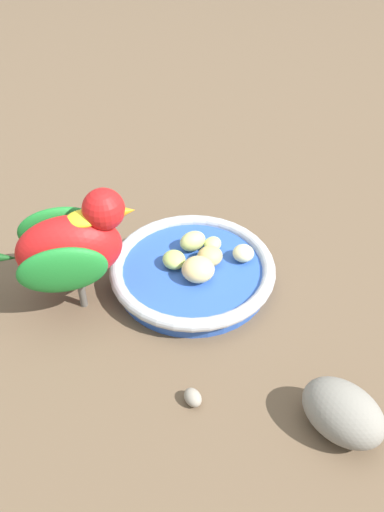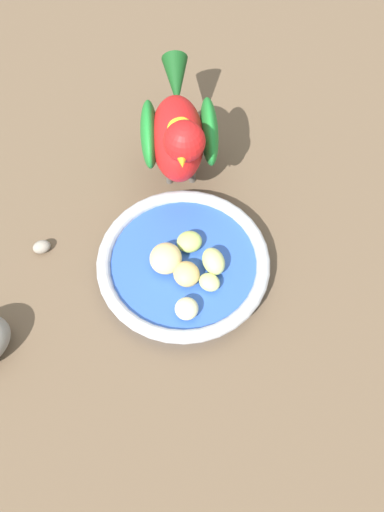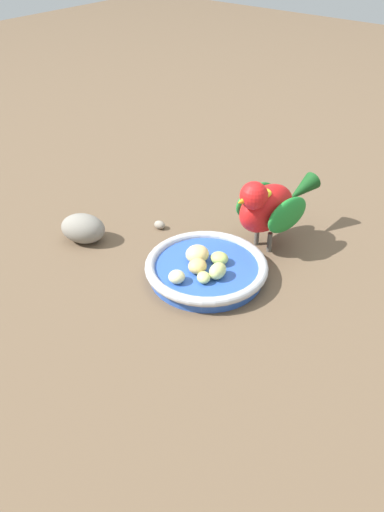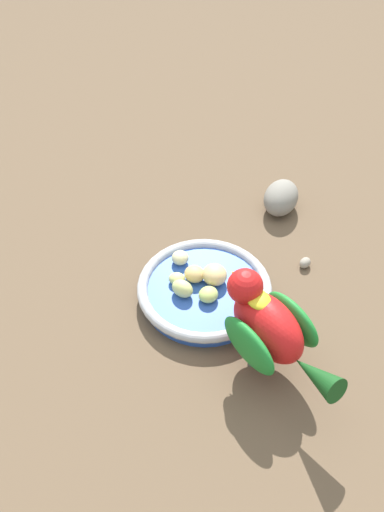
% 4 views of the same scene
% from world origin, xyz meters
% --- Properties ---
extents(ground_plane, '(4.00, 4.00, 0.00)m').
position_xyz_m(ground_plane, '(0.00, 0.00, 0.00)').
color(ground_plane, brown).
extents(feeding_bowl, '(0.20, 0.20, 0.03)m').
position_xyz_m(feeding_bowl, '(0.02, -0.02, 0.02)').
color(feeding_bowl, '#2D56B7').
rests_on(feeding_bowl, ground_plane).
extents(apple_piece_0, '(0.04, 0.03, 0.02)m').
position_xyz_m(apple_piece_0, '(0.04, -0.02, 0.03)').
color(apple_piece_0, tan).
rests_on(apple_piece_0, feeding_bowl).
extents(apple_piece_1, '(0.03, 0.03, 0.02)m').
position_xyz_m(apple_piece_1, '(0.06, -0.00, 0.03)').
color(apple_piece_1, '#C6D17A').
rests_on(apple_piece_1, feeding_bowl).
extents(apple_piece_2, '(0.05, 0.05, 0.03)m').
position_xyz_m(apple_piece_2, '(0.02, -0.04, 0.04)').
color(apple_piece_2, '#E5C67F').
rests_on(apple_piece_2, feeding_bowl).
extents(apple_piece_3, '(0.03, 0.03, 0.02)m').
position_xyz_m(apple_piece_3, '(-0.00, -0.01, 0.03)').
color(apple_piece_3, '#B2CC66').
rests_on(apple_piece_3, feeding_bowl).
extents(apple_piece_4, '(0.04, 0.03, 0.02)m').
position_xyz_m(apple_piece_4, '(0.03, 0.01, 0.03)').
color(apple_piece_4, '#C6D17A').
rests_on(apple_piece_4, feeding_bowl).
extents(apple_piece_5, '(0.03, 0.03, 0.02)m').
position_xyz_m(apple_piece_5, '(0.08, -0.03, 0.03)').
color(apple_piece_5, beige).
rests_on(apple_piece_5, feeding_bowl).
extents(parrot, '(0.20, 0.11, 0.14)m').
position_xyz_m(parrot, '(-0.12, 0.00, 0.08)').
color(parrot, '#59544C').
rests_on(parrot, ground_plane).
extents(rock_large, '(0.08, 0.10, 0.05)m').
position_xyz_m(rock_large, '(0.07, -0.26, 0.03)').
color(rock_large, gray).
rests_on(rock_large, ground_plane).
extents(pebble_0, '(0.02, 0.02, 0.02)m').
position_xyz_m(pebble_0, '(-0.04, -0.18, 0.01)').
color(pebble_0, gray).
rests_on(pebble_0, ground_plane).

